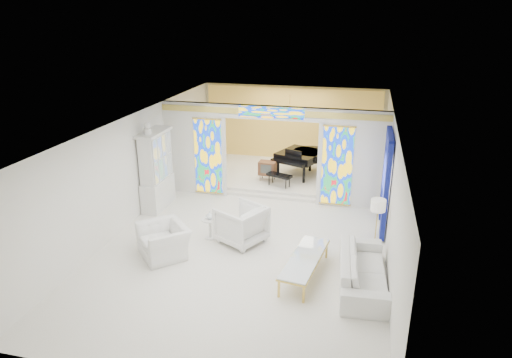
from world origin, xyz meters
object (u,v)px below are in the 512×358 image
(coffee_table, at_px, (305,259))
(tv_console, at_px, (267,168))
(grand_piano, at_px, (305,156))
(armchair_right, at_px, (241,224))
(armchair_left, at_px, (164,241))
(sofa, at_px, (363,270))
(china_cabinet, at_px, (157,171))

(coffee_table, xyz_separation_m, tv_console, (-2.05, 5.46, 0.18))
(grand_piano, bearing_deg, armchair_right, -79.17)
(armchair_right, height_order, grand_piano, grand_piano)
(armchair_left, height_order, tv_console, tv_console)
(sofa, distance_m, tv_console, 6.44)
(china_cabinet, xyz_separation_m, grand_piano, (3.99, 3.48, -0.29))
(armchair_left, bearing_deg, tv_console, 121.02)
(china_cabinet, xyz_separation_m, coffee_table, (4.89, -2.86, -0.74))
(armchair_left, distance_m, coffee_table, 3.48)
(sofa, height_order, coffee_table, sofa)
(coffee_table, relative_size, tv_console, 3.27)
(tv_console, bearing_deg, armchair_right, -84.26)
(armchair_right, distance_m, coffee_table, 2.21)
(coffee_table, distance_m, grand_piano, 6.41)
(armchair_right, bearing_deg, armchair_left, -27.99)
(china_cabinet, relative_size, grand_piano, 1.01)
(armchair_left, height_order, armchair_right, armchair_right)
(armchair_right, bearing_deg, coffee_table, 83.60)
(coffee_table, bearing_deg, tv_console, 110.60)
(china_cabinet, xyz_separation_m, armchair_right, (3.06, -1.61, -0.67))
(armchair_left, relative_size, tv_console, 1.80)
(armchair_left, relative_size, coffee_table, 0.55)
(china_cabinet, height_order, tv_console, china_cabinet)
(armchair_left, bearing_deg, china_cabinet, 163.47)
(armchair_right, bearing_deg, sofa, 95.25)
(china_cabinet, bearing_deg, tv_console, 42.46)
(china_cabinet, relative_size, armchair_right, 2.48)
(armchair_left, distance_m, grand_piano, 6.73)
(grand_piano, bearing_deg, sofa, -50.02)
(tv_console, bearing_deg, china_cabinet, -134.87)
(china_cabinet, height_order, armchair_left, china_cabinet)
(armchair_right, relative_size, sofa, 0.43)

